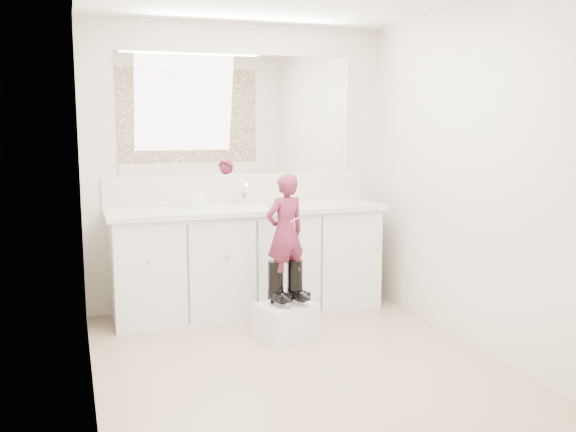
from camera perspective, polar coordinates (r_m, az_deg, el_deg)
name	(u,v)px	position (r m, az deg, el deg)	size (l,w,h in m)	color
floor	(298,363)	(4.37, 0.86, -12.92)	(3.00, 3.00, 0.00)	#938060
wall_back	(239,167)	(5.52, -4.39, 4.37)	(2.60, 2.60, 0.00)	beige
wall_front	(419,216)	(2.73, 11.60, -0.02)	(2.60, 2.60, 0.00)	beige
wall_left	(84,190)	(3.85, -17.65, 2.19)	(3.00, 3.00, 0.00)	beige
wall_right	(472,177)	(4.69, 16.06, 3.33)	(3.00, 3.00, 0.00)	beige
vanity_cabinet	(248,262)	(5.37, -3.56, -4.11)	(2.20, 0.55, 0.85)	silver
countertop	(248,210)	(5.27, -3.56, 0.58)	(2.28, 0.58, 0.04)	beige
backsplash	(240,189)	(5.52, -4.33, 2.44)	(2.28, 0.03, 0.25)	beige
mirror	(239,115)	(5.49, -4.41, 8.94)	(2.00, 0.02, 1.00)	white
dot_panel	(421,107)	(2.71, 11.78, 9.45)	(2.00, 0.01, 1.20)	#472819
faucet	(243,199)	(5.42, -4.03, 1.54)	(0.08, 0.08, 0.10)	silver
cup	(270,201)	(5.32, -1.57, 1.31)	(0.09, 0.09, 0.08)	beige
soap_bottle	(197,196)	(5.21, -8.11, 1.73)	(0.09, 0.09, 0.20)	white
step_stool	(286,320)	(4.82, -0.16, -9.27)	(0.39, 0.33, 0.25)	white
boot_left	(276,283)	(4.73, -1.10, -5.97)	(0.12, 0.22, 0.33)	black
boot_right	(295,281)	(4.78, 0.62, -5.82)	(0.12, 0.22, 0.33)	black
toddler	(285,233)	(4.68, -0.24, -1.50)	(0.32, 0.21, 0.87)	#9D3059
toothbrush	(298,218)	(4.61, 0.90, -0.19)	(0.01, 0.01, 0.14)	#CF508C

